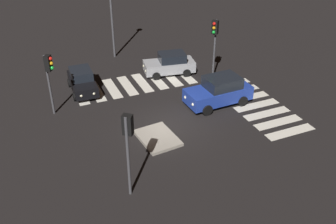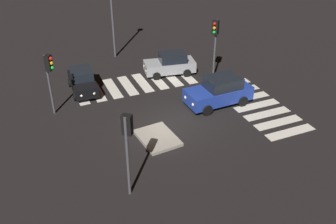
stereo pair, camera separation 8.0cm
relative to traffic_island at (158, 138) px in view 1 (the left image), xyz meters
The scene contains 10 objects.
ground_plane 1.50m from the traffic_island, 46.82° to the right, with size 80.00×80.00×0.00m, color black.
traffic_island is the anchor object (origin of this frame).
car_silver 8.88m from the traffic_island, 28.09° to the right, with size 2.30×4.03×1.68m.
car_black 8.06m from the traffic_island, 19.02° to the left, with size 3.71×1.81×1.59m.
car_blue 5.77m from the traffic_island, 66.99° to the right, with size 2.21×4.47×1.92m.
traffic_light_east 9.25m from the traffic_island, 50.02° to the right, with size 0.54×0.53×4.57m.
traffic_light_north 7.70m from the traffic_island, 43.10° to the left, with size 0.54×0.53×3.98m.
traffic_light_west 5.46m from the traffic_island, 141.96° to the left, with size 0.53×0.54×4.24m.
crosswalk_near 7.55m from the traffic_island, 82.21° to the right, with size 7.60×3.20×0.02m.
crosswalk_side 7.24m from the traffic_island, ahead, with size 3.20×8.75×0.02m.
Camera 1 is at (-17.72, 7.64, 12.55)m, focal length 40.64 mm.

